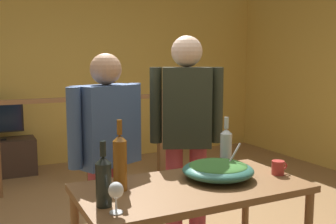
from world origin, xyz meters
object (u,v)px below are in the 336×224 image
(wine_bottle_clear, at_px, (226,147))
(wine_bottle_amber, at_px, (120,161))
(serving_table, at_px, (192,199))
(wine_glass, at_px, (116,192))
(wine_bottle_dark, at_px, (104,180))
(mug_red, at_px, (278,168))
(person_standing_left, at_px, (107,145))
(stair_railing, at_px, (57,127))
(salad_bowl, at_px, (218,169))
(person_standing_right, at_px, (186,128))

(wine_bottle_clear, distance_m, wine_bottle_amber, 0.81)
(serving_table, relative_size, wine_glass, 8.70)
(wine_bottle_dark, bearing_deg, mug_red, 2.15)
(wine_glass, bearing_deg, mug_red, 7.93)
(serving_table, height_order, mug_red, mug_red)
(wine_bottle_amber, xyz_separation_m, mug_red, (0.99, -0.15, -0.12))
(wine_bottle_dark, height_order, person_standing_left, person_standing_left)
(mug_red, bearing_deg, wine_bottle_amber, 171.47)
(wine_bottle_dark, relative_size, person_standing_left, 0.21)
(stair_railing, distance_m, wine_glass, 2.78)
(wine_glass, distance_m, wine_bottle_amber, 0.33)
(salad_bowl, height_order, wine_glass, salad_bowl)
(serving_table, xyz_separation_m, person_standing_right, (0.31, 0.63, 0.29))
(serving_table, relative_size, wine_bottle_amber, 3.34)
(stair_railing, relative_size, wine_bottle_clear, 11.71)
(wine_bottle_amber, relative_size, mug_red, 3.43)
(wine_bottle_clear, bearing_deg, stair_railing, 106.97)
(salad_bowl, height_order, wine_bottle_dark, wine_bottle_dark)
(serving_table, relative_size, salad_bowl, 3.03)
(wine_bottle_amber, distance_m, person_standing_left, 0.55)
(wine_bottle_amber, bearing_deg, person_standing_left, 80.05)
(wine_bottle_clear, relative_size, person_standing_left, 0.22)
(person_standing_right, bearing_deg, person_standing_left, 24.40)
(serving_table, height_order, salad_bowl, salad_bowl)
(serving_table, distance_m, person_standing_right, 0.76)
(stair_railing, bearing_deg, wine_bottle_clear, -73.03)
(stair_railing, bearing_deg, salad_bowl, -78.52)
(salad_bowl, distance_m, person_standing_left, 0.79)
(salad_bowl, distance_m, mug_red, 0.40)
(serving_table, xyz_separation_m, person_standing_left, (-0.31, 0.63, 0.22))
(wine_bottle_clear, bearing_deg, person_standing_right, 102.99)
(stair_railing, height_order, person_standing_left, person_standing_left)
(wine_bottle_amber, xyz_separation_m, person_standing_left, (0.10, 0.54, -0.03))
(wine_bottle_clear, xyz_separation_m, mug_red, (0.19, -0.30, -0.09))
(mug_red, xyz_separation_m, person_standing_right, (-0.28, 0.69, 0.17))
(serving_table, bearing_deg, wine_glass, -158.04)
(wine_glass, height_order, wine_bottle_clear, wine_bottle_clear)
(mug_red, relative_size, person_standing_right, 0.07)
(wine_bottle_clear, distance_m, person_standing_left, 0.81)
(stair_railing, bearing_deg, serving_table, -83.11)
(mug_red, distance_m, person_standing_left, 1.13)
(wine_bottle_clear, height_order, mug_red, wine_bottle_clear)
(wine_bottle_dark, bearing_deg, stair_railing, 84.77)
(wine_bottle_dark, xyz_separation_m, wine_bottle_clear, (0.95, 0.34, 0.01))
(salad_bowl, bearing_deg, serving_table, -168.81)
(stair_railing, xyz_separation_m, wine_bottle_dark, (-0.24, -2.66, 0.16))
(wine_glass, relative_size, mug_red, 1.32)
(wine_bottle_dark, bearing_deg, person_standing_right, 40.54)
(stair_railing, xyz_separation_m, wine_bottle_amber, (-0.09, -2.47, 0.19))
(salad_bowl, distance_m, wine_bottle_clear, 0.29)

